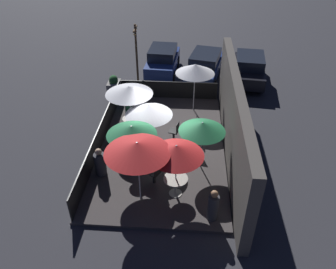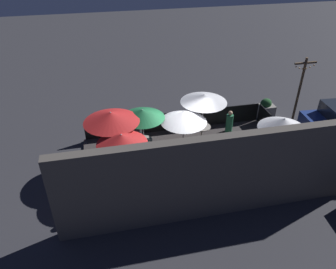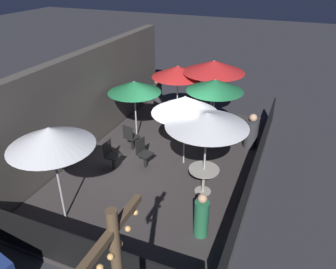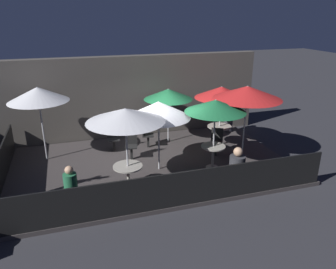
{
  "view_description": "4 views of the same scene",
  "coord_description": "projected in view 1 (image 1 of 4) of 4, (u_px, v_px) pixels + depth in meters",
  "views": [
    {
      "loc": [
        11.36,
        1.07,
        8.85
      ],
      "look_at": [
        0.74,
        0.33,
        1.28
      ],
      "focal_mm": 35.0,
      "sensor_mm": 36.0,
      "label": 1
    },
    {
      "loc": [
        3.3,
        10.76,
        8.7
      ],
      "look_at": [
        0.82,
        -0.53,
        1.25
      ],
      "focal_mm": 35.0,
      "sensor_mm": 36.0,
      "label": 2
    },
    {
      "loc": [
        -7.94,
        -3.31,
        5.7
      ],
      "look_at": [
        -0.1,
        -0.08,
        1.16
      ],
      "focal_mm": 35.0,
      "sensor_mm": 36.0,
      "label": 3
    },
    {
      "loc": [
        -2.34,
        -9.47,
        4.78
      ],
      "look_at": [
        0.58,
        -0.11,
        1.1
      ],
      "focal_mm": 35.0,
      "sensor_mm": 36.0,
      "label": 4
    }
  ],
  "objects": [
    {
      "name": "light_post",
      "position": [
        136.0,
        53.0,
        18.19
      ],
      "size": [
        1.1,
        0.12,
        3.6
      ],
      "color": "brown",
      "rests_on": "ground_plane"
    },
    {
      "name": "patio_umbrella_1",
      "position": [
        176.0,
        150.0,
        10.85
      ],
      "size": [
        1.9,
        1.9,
        2.22
      ],
      "color": "#B2B2B7",
      "rests_on": "patio_deck"
    },
    {
      "name": "patron_0",
      "position": [
        128.0,
        105.0,
        16.21
      ],
      "size": [
        0.35,
        0.35,
        1.14
      ],
      "rotation": [
        0.0,
        0.0,
        4.76
      ],
      "color": "#236642",
      "rests_on": "patio_deck"
    },
    {
      "name": "patio_chair_0",
      "position": [
        155.0,
        173.0,
        12.14
      ],
      "size": [
        0.55,
        0.55,
        0.96
      ],
      "rotation": [
        0.0,
        0.0,
        -2.12
      ],
      "color": "black",
      "rests_on": "patio_deck"
    },
    {
      "name": "patron_2",
      "position": [
        100.0,
        163.0,
        12.6
      ],
      "size": [
        0.59,
        0.59,
        1.21
      ],
      "rotation": [
        0.0,
        0.0,
        5.2
      ],
      "color": "#333338",
      "rests_on": "patio_deck"
    },
    {
      "name": "patron_1",
      "position": [
        213.0,
        206.0,
        10.77
      ],
      "size": [
        0.49,
        0.49,
        1.25
      ],
      "rotation": [
        0.0,
        0.0,
        0.47
      ],
      "color": "#333338",
      "rests_on": "patio_deck"
    },
    {
      "name": "dining_table_2",
      "position": [
        134.0,
        161.0,
        12.59
      ],
      "size": [
        0.76,
        0.76,
        0.75
      ],
      "color": "#9E998E",
      "rests_on": "patio_deck"
    },
    {
      "name": "patio_deck",
      "position": [
        162.0,
        147.0,
        14.39
      ],
      "size": [
        8.88,
        5.4,
        0.12
      ],
      "color": "#383333",
      "rests_on": "ground_plane"
    },
    {
      "name": "patio_umbrella_0",
      "position": [
        129.0,
        90.0,
        13.98
      ],
      "size": [
        2.06,
        2.06,
        2.36
      ],
      "color": "#B2B2B7",
      "rests_on": "patio_deck"
    },
    {
      "name": "parked_car_0",
      "position": [
        163.0,
        60.0,
        20.36
      ],
      "size": [
        3.97,
        2.01,
        1.62
      ],
      "rotation": [
        0.0,
        0.0,
        -0.07
      ],
      "color": "navy",
      "rests_on": "ground_plane"
    },
    {
      "name": "patio_chair_2",
      "position": [
        194.0,
        141.0,
        13.81
      ],
      "size": [
        0.48,
        0.48,
        0.93
      ],
      "rotation": [
        0.0,
        0.0,
        -0.24
      ],
      "color": "black",
      "rests_on": "patio_deck"
    },
    {
      "name": "fence_front",
      "position": [
        101.0,
        135.0,
        14.23
      ],
      "size": [
        8.68,
        0.05,
        0.95
      ],
      "color": "black",
      "rests_on": "patio_deck"
    },
    {
      "name": "building_wall",
      "position": [
        233.0,
        120.0,
        13.32
      ],
      "size": [
        10.48,
        0.36,
        3.24
      ],
      "color": "#4C4742",
      "rests_on": "ground_plane"
    },
    {
      "name": "planter_box",
      "position": [
        114.0,
        85.0,
        18.45
      ],
      "size": [
        0.95,
        0.66,
        1.01
      ],
      "color": "gray",
      "rests_on": "ground_plane"
    },
    {
      "name": "dining_table_0",
      "position": [
        131.0,
        121.0,
        14.91
      ],
      "size": [
        0.81,
        0.81,
        0.74
      ],
      "color": "#9E998E",
      "rests_on": "patio_deck"
    },
    {
      "name": "patio_chair_1",
      "position": [
        175.0,
        131.0,
        14.43
      ],
      "size": [
        0.48,
        0.48,
        0.92
      ],
      "rotation": [
        0.0,
        0.0,
        -1.81
      ],
      "color": "black",
      "rests_on": "patio_deck"
    },
    {
      "name": "patio_umbrella_6",
      "position": [
        195.0,
        69.0,
        15.62
      ],
      "size": [
        1.89,
        1.89,
        2.47
      ],
      "color": "#B2B2B7",
      "rests_on": "patio_deck"
    },
    {
      "name": "ground_plane",
      "position": [
        162.0,
        148.0,
        14.42
      ],
      "size": [
        60.0,
        60.0,
        0.0
      ],
      "primitive_type": "plane",
      "color": "#2D2D33"
    },
    {
      "name": "patio_chair_3",
      "position": [
        194.0,
        125.0,
        14.78
      ],
      "size": [
        0.4,
        0.4,
        0.92
      ],
      "rotation": [
        0.0,
        0.0,
        -1.58
      ],
      "color": "black",
      "rests_on": "patio_deck"
    },
    {
      "name": "patio_umbrella_2",
      "position": [
        132.0,
        130.0,
        11.75
      ],
      "size": [
        1.85,
        1.85,
        2.23
      ],
      "color": "#B2B2B7",
      "rests_on": "patio_deck"
    },
    {
      "name": "fence_side_left",
      "position": [
        169.0,
        90.0,
        17.65
      ],
      "size": [
        0.05,
        5.2,
        0.95
      ],
      "color": "black",
      "rests_on": "patio_deck"
    },
    {
      "name": "patio_umbrella_3",
      "position": [
        137.0,
        148.0,
        10.56
      ],
      "size": [
        2.21,
        2.21,
        2.48
      ],
      "color": "#B2B2B7",
      "rests_on": "patio_deck"
    },
    {
      "name": "dining_table_1",
      "position": [
        176.0,
        181.0,
        11.67
      ],
      "size": [
        0.87,
        0.87,
        0.76
      ],
      "color": "#9E998E",
      "rests_on": "patio_deck"
    },
    {
      "name": "patio_umbrella_4",
      "position": [
        202.0,
        127.0,
        12.25
      ],
      "size": [
        1.79,
        1.79,
        2.06
      ],
      "color": "#B2B2B7",
      "rests_on": "patio_deck"
    },
    {
      "name": "parked_car_1",
      "position": [
        205.0,
        65.0,
        19.67
      ],
      "size": [
        4.53,
        2.57,
        1.62
      ],
      "rotation": [
        0.0,
        0.0,
        -0.21
      ],
      "color": "navy",
      "rests_on": "ground_plane"
    },
    {
      "name": "parked_car_2",
      "position": [
        249.0,
        68.0,
        19.35
      ],
      "size": [
        4.16,
        2.12,
        1.62
      ],
      "rotation": [
        0.0,
        0.0,
        -0.11
      ],
      "color": "black",
      "rests_on": "ground_plane"
    },
    {
      "name": "patio_umbrella_5",
      "position": [
        149.0,
        109.0,
        13.12
      ],
      "size": [
        1.94,
        1.94,
        2.2
      ],
      "color": "#B2B2B7",
      "rests_on": "patio_deck"
    }
  ]
}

